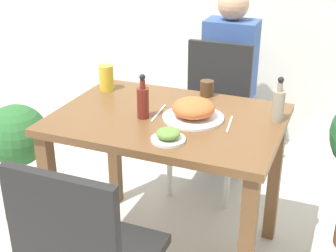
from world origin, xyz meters
The scene contains 13 objects.
ground_plane centered at (0.00, 0.00, 0.00)m, with size 16.00×16.00×0.00m, color beige.
dining_table centered at (0.00, 0.00, 0.63)m, with size 1.02×0.72×0.76m.
chair_far centered at (-0.01, 0.75, 0.50)m, with size 0.42×0.42×0.89m.
food_plate centered at (0.12, 0.01, 0.80)m, with size 0.27×0.27×0.09m.
side_plate centered at (0.10, -0.24, 0.78)m, with size 0.14×0.14×0.05m.
drink_cup centered at (0.08, 0.31, 0.80)m, with size 0.07×0.07×0.08m.
juice_glass centered at (-0.42, 0.20, 0.82)m, with size 0.08×0.08×0.13m.
sauce_bottle centered at (0.47, 0.13, 0.84)m, with size 0.05×0.05×0.20m.
condiment_bottle centered at (-0.10, -0.06, 0.84)m, with size 0.05×0.05×0.20m.
fork_utensil centered at (-0.05, 0.01, 0.76)m, with size 0.03×0.20×0.00m.
spoon_utensil centered at (0.28, 0.01, 0.76)m, with size 0.03×0.17×0.00m.
potted_plant_left centered at (-0.87, -0.01, 0.40)m, with size 0.33×0.33×0.68m.
person_figure centered at (-0.01, 1.14, 0.58)m, with size 0.34×0.22×1.17m.
Camera 1 is at (0.73, -1.80, 1.60)m, focal length 50.00 mm.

